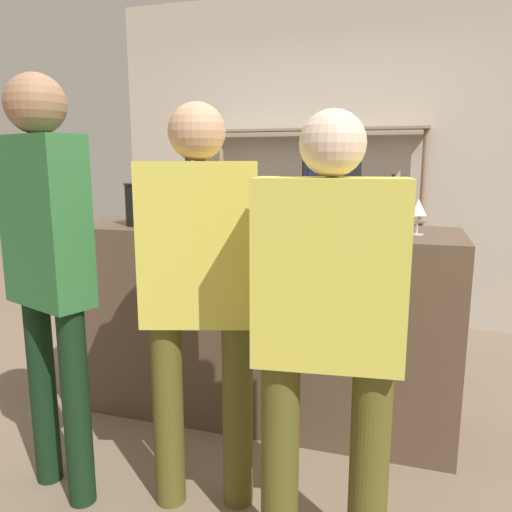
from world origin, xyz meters
The scene contains 16 objects.
ground_plane centered at (0.00, 0.00, 0.00)m, with size 16.00×16.00×0.00m, color #7A6651.
bar_counter centered at (0.00, 0.00, 0.53)m, with size 2.11×0.64×1.05m, color brown.
back_wall centered at (0.00, 1.92, 1.40)m, with size 3.71×0.12×2.80m, color #B2A899.
back_shelf centered at (0.01, 1.74, 1.10)m, with size 1.80×0.18×1.67m.
counter_bottle_0 centered at (-0.33, -0.14, 1.20)m, with size 0.09×0.09×0.38m.
counter_bottle_1 centered at (-0.26, 0.20, 1.19)m, with size 0.07×0.07×0.34m.
counter_bottle_2 centered at (0.24, 0.20, 1.17)m, with size 0.07×0.07×0.32m.
counter_bottle_3 centered at (-0.03, -0.13, 1.18)m, with size 0.08×0.08×0.32m.
counter_bottle_4 centered at (-0.35, 0.13, 1.19)m, with size 0.08×0.08×0.36m.
wine_glass centered at (0.82, -0.03, 1.18)m, with size 0.08×0.08×0.17m.
ice_bucket centered at (-0.62, -0.11, 1.17)m, with size 0.19×0.19×0.23m.
cork_jar centered at (0.71, -0.13, 1.12)m, with size 0.11×0.11×0.14m.
customer_left centered at (-0.57, -0.93, 1.04)m, with size 0.42×0.29×1.73m.
customer_right centered at (0.55, -1.00, 0.90)m, with size 0.49×0.26×1.56m.
customer_center centered at (0.03, -0.82, 0.94)m, with size 0.48×0.31×1.61m.
server_behind_counter centered at (0.25, 0.93, 0.99)m, with size 0.42×0.28×1.65m.
Camera 1 is at (0.79, -2.54, 1.40)m, focal length 35.00 mm.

